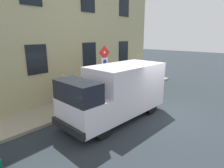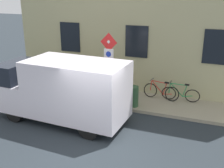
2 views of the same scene
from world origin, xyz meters
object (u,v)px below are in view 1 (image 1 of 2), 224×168
sign_post_stacked (104,66)px  bicycle_red (110,84)px  pedestrian (64,88)px  litter_bin (115,89)px  bicycle_green (118,81)px  delivery_van (117,91)px

sign_post_stacked → bicycle_red: sign_post_stacked is taller
pedestrian → litter_bin: (-1.01, -3.04, -0.48)m
sign_post_stacked → bicycle_green: (1.40, -2.92, -1.68)m
delivery_van → bicycle_green: delivery_van is taller
bicycle_green → litter_bin: size_ratio=1.91×
litter_bin → bicycle_green: bearing=-55.6°
bicycle_red → sign_post_stacked: bearing=42.8°
sign_post_stacked → delivery_van: 2.39m
pedestrian → litter_bin: bearing=-85.0°
sign_post_stacked → bicycle_green: size_ratio=1.77×
sign_post_stacked → pedestrian: bearing=59.7°
bicycle_green → litter_bin: bearing=32.4°
sign_post_stacked → bicycle_green: 3.65m
bicycle_green → litter_bin: (-1.26, 1.84, 0.08)m
delivery_van → litter_bin: 3.12m
sign_post_stacked → pedestrian: (1.14, 1.96, -1.12)m
sign_post_stacked → pedestrian: 2.53m
delivery_van → bicycle_red: bearing=-131.0°
bicycle_red → litter_bin: bearing=61.2°
bicycle_green → pedestrian: 4.92m
sign_post_stacked → litter_bin: sign_post_stacked is taller
bicycle_red → delivery_van: bearing=54.4°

